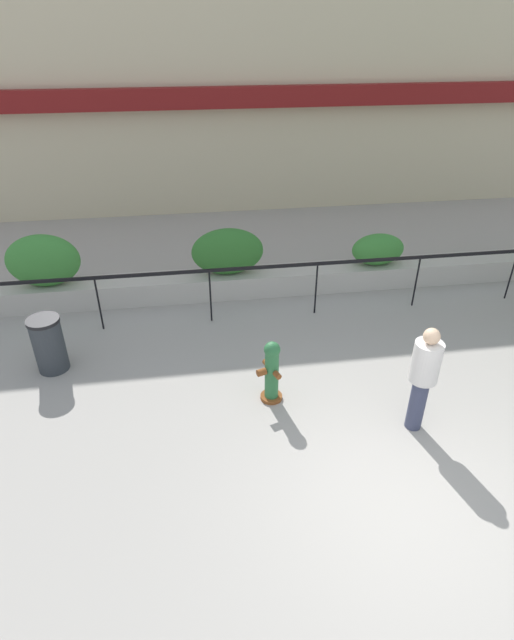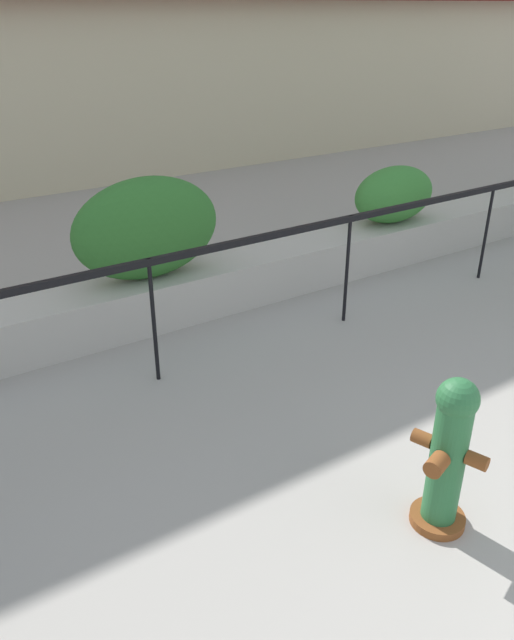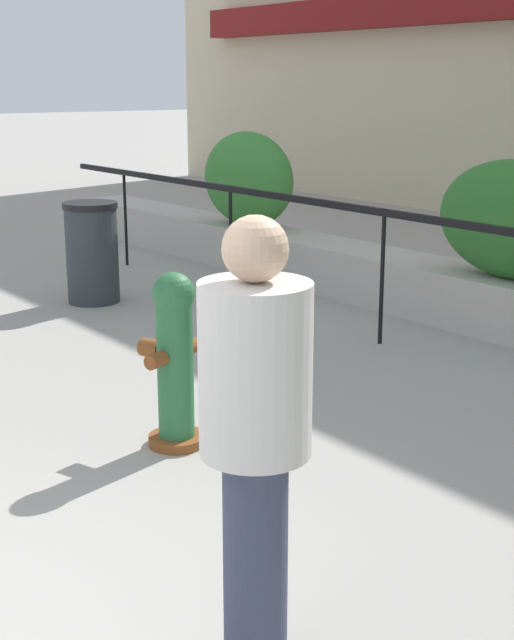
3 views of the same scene
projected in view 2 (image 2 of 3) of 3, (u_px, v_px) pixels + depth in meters
planter_wall_low at (284, 266)px, 7.33m from camera, size 18.00×0.70×0.50m
fence_railing_segment at (350, 229)px, 6.16m from camera, size 15.00×0.05×1.15m
hedge_bush_1 at (147, 228)px, 6.17m from camera, size 1.54×0.61×1.03m
hedge_bush_2 at (394, 194)px, 7.87m from camera, size 1.18×0.64×0.71m
fire_hydrant at (448, 454)px, 3.79m from camera, size 0.48×0.48×1.08m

